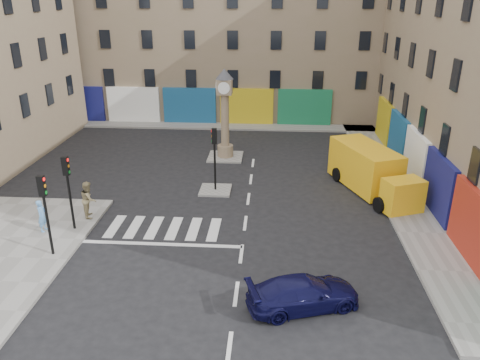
# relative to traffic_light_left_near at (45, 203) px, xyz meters

# --- Properties ---
(ground) EXTENTS (120.00, 120.00, 0.00)m
(ground) POSITION_rel_traffic_light_left_near_xyz_m (8.30, -0.20, -2.62)
(ground) COLOR black
(ground) RESTS_ON ground
(sidewalk_right) EXTENTS (2.60, 30.00, 0.15)m
(sidewalk_right) POSITION_rel_traffic_light_left_near_xyz_m (17.00, 9.80, -2.55)
(sidewalk_right) COLOR gray
(sidewalk_right) RESTS_ON ground
(sidewalk_far) EXTENTS (32.00, 2.40, 0.15)m
(sidewalk_far) POSITION_rel_traffic_light_left_near_xyz_m (4.30, 22.00, -2.55)
(sidewalk_far) COLOR gray
(sidewalk_far) RESTS_ON ground
(island_near) EXTENTS (1.80, 1.80, 0.12)m
(island_near) POSITION_rel_traffic_light_left_near_xyz_m (6.30, 7.80, -2.56)
(island_near) COLOR gray
(island_near) RESTS_ON ground
(island_far) EXTENTS (2.40, 2.40, 0.12)m
(island_far) POSITION_rel_traffic_light_left_near_xyz_m (6.30, 13.80, -2.56)
(island_far) COLOR gray
(island_far) RESTS_ON ground
(building_far) EXTENTS (32.00, 10.00, 17.00)m
(building_far) POSITION_rel_traffic_light_left_near_xyz_m (4.30, 27.80, 5.88)
(building_far) COLOR #816B56
(building_far) RESTS_ON ground
(traffic_light_left_near) EXTENTS (0.28, 0.22, 3.70)m
(traffic_light_left_near) POSITION_rel_traffic_light_left_near_xyz_m (0.00, 0.00, 0.00)
(traffic_light_left_near) COLOR black
(traffic_light_left_near) RESTS_ON sidewalk_left
(traffic_light_left_far) EXTENTS (0.28, 0.22, 3.70)m
(traffic_light_left_far) POSITION_rel_traffic_light_left_near_xyz_m (0.00, 2.40, 0.00)
(traffic_light_left_far) COLOR black
(traffic_light_left_far) RESTS_ON sidewalk_left
(traffic_light_island) EXTENTS (0.28, 0.22, 3.70)m
(traffic_light_island) POSITION_rel_traffic_light_left_near_xyz_m (6.30, 7.80, -0.03)
(traffic_light_island) COLOR black
(traffic_light_island) RESTS_ON island_near
(clock_pillar) EXTENTS (1.20, 1.20, 6.10)m
(clock_pillar) POSITION_rel_traffic_light_left_near_xyz_m (6.30, 13.80, 0.93)
(clock_pillar) COLOR #877558
(clock_pillar) RESTS_ON island_far
(navy_sedan) EXTENTS (4.53, 2.92, 1.22)m
(navy_sedan) POSITION_rel_traffic_light_left_near_xyz_m (10.83, -2.83, -2.01)
(navy_sedan) COLOR black
(navy_sedan) RESTS_ON ground
(yellow_van) EXTENTS (4.42, 7.24, 2.53)m
(yellow_van) POSITION_rel_traffic_light_left_near_xyz_m (15.33, 8.46, -1.36)
(yellow_van) COLOR yellow
(yellow_van) RESTS_ON ground
(pedestrian_blue) EXTENTS (0.40, 0.59, 1.60)m
(pedestrian_blue) POSITION_rel_traffic_light_left_near_xyz_m (-1.37, 2.07, -1.67)
(pedestrian_blue) COLOR #609DDD
(pedestrian_blue) RESTS_ON sidewalk_left
(pedestrian_tan) EXTENTS (0.95, 1.09, 1.90)m
(pedestrian_tan) POSITION_rel_traffic_light_left_near_xyz_m (0.30, 3.77, -1.52)
(pedestrian_tan) COLOR #9C8B60
(pedestrian_tan) RESTS_ON sidewalk_left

